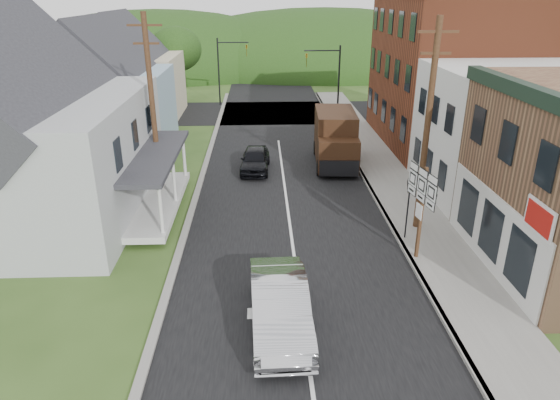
{
  "coord_description": "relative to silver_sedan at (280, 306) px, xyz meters",
  "views": [
    {
      "loc": [
        -1.28,
        -16.33,
        9.83
      ],
      "look_at": [
        -0.54,
        1.85,
        2.2
      ],
      "focal_mm": 32.0,
      "sensor_mm": 36.0,
      "label": 1
    }
  ],
  "objects": [
    {
      "name": "storefront_red",
      "position": [
        12.06,
        20.39,
        4.18
      ],
      "size": [
        8.0,
        12.0,
        10.0
      ],
      "primitive_type": "cube",
      "color": "maroon",
      "rests_on": "ground"
    },
    {
      "name": "traffic_signal_right",
      "position": [
        5.06,
        26.89,
        2.93
      ],
      "size": [
        2.87,
        0.2,
        6.0
      ],
      "color": "black",
      "rests_on": "ground"
    },
    {
      "name": "curb_right",
      "position": [
        5.31,
        11.39,
        -0.75
      ],
      "size": [
        0.2,
        55.0,
        0.15
      ],
      "primitive_type": "cube",
      "color": "slate",
      "rests_on": "ground"
    },
    {
      "name": "ground",
      "position": [
        0.76,
        3.39,
        -0.82
      ],
      "size": [
        120.0,
        120.0,
        0.0
      ],
      "primitive_type": "plane",
      "color": "#2D4719",
      "rests_on": "ground"
    },
    {
      "name": "sidewalk_right",
      "position": [
        6.66,
        11.39,
        -0.75
      ],
      "size": [
        2.8,
        55.0,
        0.15
      ],
      "primitive_type": "cube",
      "color": "slate",
      "rests_on": "ground"
    },
    {
      "name": "silver_sedan",
      "position": [
        0.0,
        0.0,
        0.0
      ],
      "size": [
        1.92,
        5.06,
        1.65
      ],
      "primitive_type": "imported",
      "rotation": [
        0.0,
        0.0,
        0.04
      ],
      "color": "#BCBCC1",
      "rests_on": "ground"
    },
    {
      "name": "warning_sign",
      "position": [
        5.53,
        5.8,
        1.11
      ],
      "size": [
        0.16,
        0.77,
        2.79
      ],
      "rotation": [
        0.0,
        0.0,
        -0.13
      ],
      "color": "black",
      "rests_on": "sidewalk_right"
    },
    {
      "name": "dark_sedan",
      "position": [
        -0.85,
        15.03,
        -0.14
      ],
      "size": [
        1.85,
        4.11,
        1.37
      ],
      "primitive_type": "imported",
      "rotation": [
        0.0,
        0.0,
        -0.06
      ],
      "color": "black",
      "rests_on": "ground"
    },
    {
      "name": "tree_left_d",
      "position": [
        -8.24,
        35.39,
        4.06
      ],
      "size": [
        4.8,
        4.8,
        6.94
      ],
      "color": "#382616",
      "rests_on": "ground"
    },
    {
      "name": "road",
      "position": [
        0.76,
        13.39,
        -0.82
      ],
      "size": [
        9.0,
        90.0,
        0.02
      ],
      "primitive_type": "cube",
      "color": "black",
      "rests_on": "ground"
    },
    {
      "name": "cross_road",
      "position": [
        0.76,
        30.39,
        -0.82
      ],
      "size": [
        60.0,
        9.0,
        0.02
      ],
      "primitive_type": "cube",
      "color": "black",
      "rests_on": "ground"
    },
    {
      "name": "curb_left",
      "position": [
        -3.89,
        11.39,
        -0.76
      ],
      "size": [
        0.3,
        55.0,
        0.12
      ],
      "primitive_type": "cube",
      "color": "slate",
      "rests_on": "ground"
    },
    {
      "name": "route_sign_cluster",
      "position": [
        5.5,
        4.13,
        1.73
      ],
      "size": [
        0.43,
        2.11,
        3.72
      ],
      "rotation": [
        0.0,
        0.0,
        0.17
      ],
      "color": "#472D19",
      "rests_on": "sidewalk_right"
    },
    {
      "name": "utility_pole_left",
      "position": [
        -5.74,
        11.39,
        3.83
      ],
      "size": [
        1.6,
        0.26,
        9.0
      ],
      "color": "#472D19",
      "rests_on": "ground"
    },
    {
      "name": "delivery_van",
      "position": [
        4.0,
        16.01,
        0.79
      ],
      "size": [
        2.67,
        5.84,
        3.19
      ],
      "rotation": [
        0.0,
        0.0,
        -0.06
      ],
      "color": "black",
      "rests_on": "ground"
    },
    {
      "name": "house_blue",
      "position": [
        -10.24,
        20.39,
        2.87
      ],
      "size": [
        7.14,
        8.16,
        7.28
      ],
      "color": "#819BB0",
      "rests_on": "ground"
    },
    {
      "name": "utility_pole_right",
      "position": [
        6.36,
        6.89,
        3.83
      ],
      "size": [
        1.6,
        0.26,
        9.0
      ],
      "color": "#472D19",
      "rests_on": "ground"
    },
    {
      "name": "tree_left_c",
      "position": [
        -18.24,
        23.39,
        5.11
      ],
      "size": [
        5.8,
        5.8,
        8.41
      ],
      "color": "#382616",
      "rests_on": "ground"
    },
    {
      "name": "house_cream",
      "position": [
        -10.74,
        29.39,
        2.87
      ],
      "size": [
        7.14,
        8.16,
        7.28
      ],
      "color": "beige",
      "rests_on": "ground"
    },
    {
      "name": "forested_ridge",
      "position": [
        0.76,
        58.39,
        -0.82
      ],
      "size": [
        90.0,
        30.0,
        16.0
      ],
      "primitive_type": "ellipsoid",
      "color": "black",
      "rests_on": "ground"
    },
    {
      "name": "storefront_white",
      "position": [
        12.06,
        10.89,
        2.43
      ],
      "size": [
        8.0,
        7.0,
        6.5
      ],
      "primitive_type": "cube",
      "color": "silver",
      "rests_on": "ground"
    },
    {
      "name": "traffic_signal_left",
      "position": [
        -3.55,
        33.89,
        2.93
      ],
      "size": [
        2.87,
        0.2,
        6.0
      ],
      "color": "black",
      "rests_on": "ground"
    },
    {
      "name": "house_gray",
      "position": [
        -11.24,
        9.39,
        3.41
      ],
      "size": [
        10.2,
        12.24,
        8.35
      ],
      "color": "#B0B3B6",
      "rests_on": "ground"
    }
  ]
}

